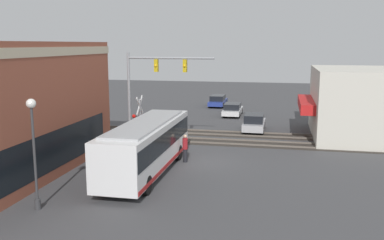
{
  "coord_description": "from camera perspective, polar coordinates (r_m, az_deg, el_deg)",
  "views": [
    {
      "loc": [
        -26.38,
        -4.91,
        7.58
      ],
      "look_at": [
        2.57,
        1.22,
        2.31
      ],
      "focal_mm": 40.0,
      "sensor_mm": 36.0,
      "label": 1
    }
  ],
  "objects": [
    {
      "name": "parked_car_white",
      "position": [
        45.99,
        5.45,
        1.37
      ],
      "size": [
        4.64,
        1.82,
        1.36
      ],
      "color": "silver",
      "rests_on": "ground"
    },
    {
      "name": "parked_car_blue",
      "position": [
        52.83,
        3.47,
        2.55
      ],
      "size": [
        4.78,
        1.82,
        1.39
      ],
      "color": "navy",
      "rests_on": "ground"
    },
    {
      "name": "streetlamp",
      "position": [
        20.66,
        -20.35,
        -3.1
      ],
      "size": [
        0.44,
        0.44,
        5.19
      ],
      "color": "#38383A",
      "rests_on": "ground"
    },
    {
      "name": "rail_track_near",
      "position": [
        33.61,
        3.26,
        -2.9
      ],
      "size": [
        2.6,
        60.0,
        0.15
      ],
      "color": "#332D28",
      "rests_on": "ground"
    },
    {
      "name": "crossing_signal",
      "position": [
        31.87,
        -6.97,
        0.48
      ],
      "size": [
        1.41,
        1.18,
        3.81
      ],
      "color": "gray",
      "rests_on": "ground"
    },
    {
      "name": "pedestrian_at_crossing",
      "position": [
        32.72,
        -6.43,
        -1.74
      ],
      "size": [
        0.34,
        0.34,
        1.77
      ],
      "color": "black",
      "rests_on": "ground"
    },
    {
      "name": "rail_track_far",
      "position": [
        36.7,
        4.02,
        -1.8
      ],
      "size": [
        2.6,
        60.0,
        0.15
      ],
      "color": "#332D28",
      "rests_on": "ground"
    },
    {
      "name": "parked_car_silver",
      "position": [
        37.98,
        8.28,
        -0.43
      ],
      "size": [
        4.31,
        1.82,
        1.54
      ],
      "color": "#B7B7BC",
      "rests_on": "ground"
    },
    {
      "name": "city_bus",
      "position": [
        25.39,
        -6.07,
        -3.32
      ],
      "size": [
        10.79,
        2.59,
        3.1
      ],
      "color": "white",
      "rests_on": "ground"
    },
    {
      "name": "shop_building",
      "position": [
        37.61,
        21.35,
        2.13
      ],
      "size": [
        10.51,
        8.49,
        5.63
      ],
      "color": "beige",
      "rests_on": "ground"
    },
    {
      "name": "traffic_signal_gantry",
      "position": [
        31.5,
        -5.48,
        5.38
      ],
      "size": [
        0.42,
        6.51,
        6.99
      ],
      "color": "gray",
      "rests_on": "ground"
    },
    {
      "name": "pedestrian_near_bus",
      "position": [
        27.74,
        -0.93,
        -3.76
      ],
      "size": [
        0.34,
        0.34,
        1.82
      ],
      "color": "black",
      "rests_on": "ground"
    },
    {
      "name": "ground_plane",
      "position": [
        27.88,
        1.37,
        -5.68
      ],
      "size": [
        120.0,
        120.0,
        0.0
      ],
      "primitive_type": "plane",
      "color": "#424244"
    }
  ]
}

